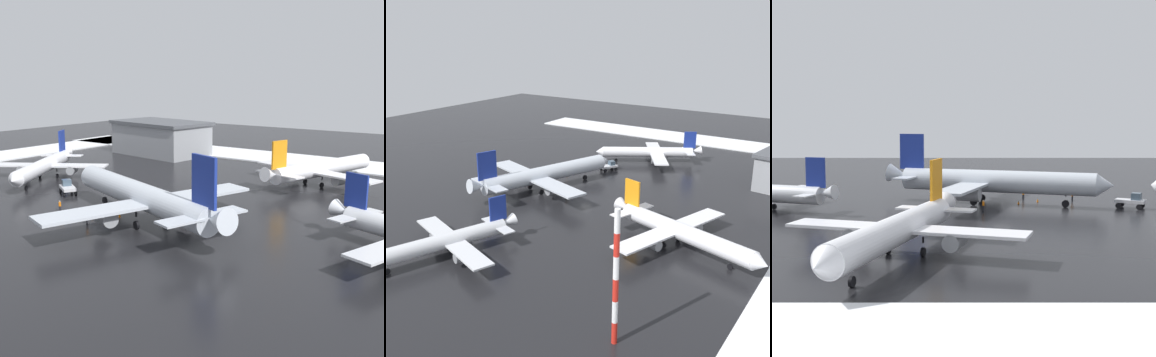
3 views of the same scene
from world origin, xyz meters
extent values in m
plane|color=black|center=(0.00, 0.00, 0.00)|extent=(240.00, 240.00, 0.00)
cube|color=white|center=(0.00, -50.00, 0.16)|extent=(152.00, 16.00, 0.32)
cylinder|color=silver|center=(-0.24, 10.67, 3.79)|extent=(31.95, 13.71, 3.68)
cone|color=silver|center=(16.39, 5.15, 3.79)|extent=(3.56, 4.13, 3.49)
cone|color=silver|center=(-17.07, 16.26, 4.43)|extent=(4.65, 4.18, 3.58)
cube|color=silver|center=(-0.53, 20.11, 3.46)|extent=(8.95, 14.84, 0.39)
cylinder|color=gray|center=(-0.69, 17.88, 2.38)|extent=(4.17, 3.21, 2.16)
cube|color=silver|center=(-6.11, 3.27, 3.46)|extent=(8.95, 14.84, 0.39)
cylinder|color=gray|center=(-4.92, 5.16, 2.38)|extent=(4.17, 3.21, 2.16)
cube|color=navy|center=(-14.61, 15.44, 8.44)|extent=(4.23, 1.73, 6.06)
cube|color=silver|center=(-13.38, 18.45, 4.22)|extent=(4.30, 5.81, 0.26)
cube|color=silver|center=(-15.43, 12.29, 4.22)|extent=(4.30, 5.81, 0.26)
cylinder|color=black|center=(10.54, 7.09, 2.16)|extent=(0.26, 0.26, 0.76)
cylinder|color=black|center=(10.54, 7.09, 0.59)|extent=(1.25, 0.73, 1.19)
cylinder|color=black|center=(-2.57, 13.95, 2.16)|extent=(0.26, 0.26, 0.76)
cylinder|color=black|center=(-2.57, 13.95, 0.59)|extent=(1.25, 0.73, 1.19)
cylinder|color=black|center=(-4.07, 9.43, 2.16)|extent=(0.26, 0.26, 0.76)
cylinder|color=black|center=(-4.07, 9.43, 0.59)|extent=(1.25, 0.73, 1.19)
cone|color=white|center=(26.59, 12.72, 2.88)|extent=(3.30, 3.08, 2.66)
cylinder|color=white|center=(-12.49, -27.98, 3.10)|extent=(10.46, 26.33, 3.01)
cone|color=white|center=(-16.58, -41.73, 3.10)|extent=(3.35, 2.85, 2.86)
cone|color=white|center=(-8.35, -14.05, 3.63)|extent=(3.36, 3.76, 2.93)
cube|color=white|center=(-4.77, -27.50, 2.83)|extent=(12.15, 7.02, 0.32)
cylinder|color=gray|center=(-6.59, -27.42, 1.95)|extent=(2.56, 3.39, 1.77)
cube|color=white|center=(-18.69, -23.36, 2.83)|extent=(12.15, 7.02, 0.32)
cylinder|color=gray|center=(-17.12, -24.29, 1.95)|extent=(2.56, 3.39, 1.77)
cube|color=orange|center=(-8.95, -16.09, 6.91)|extent=(1.32, 3.49, 4.96)
cube|color=white|center=(-6.46, -17.02, 3.45)|extent=(4.73, 3.42, 0.21)
cube|color=white|center=(-11.55, -15.50, 3.45)|extent=(4.73, 3.42, 0.21)
cylinder|color=black|center=(-15.14, -36.89, 1.77)|extent=(0.21, 0.21, 0.62)
cylinder|color=black|center=(-15.14, -36.89, 0.49)|extent=(0.57, 1.02, 0.97)
cylinder|color=black|center=(-9.86, -25.99, 1.77)|extent=(0.21, 0.21, 0.62)
cylinder|color=black|center=(-9.86, -25.99, 0.49)|extent=(0.57, 1.02, 0.97)
cylinder|color=black|center=(-13.60, -24.88, 1.77)|extent=(0.21, 0.21, 0.62)
cylinder|color=black|center=(-13.60, -24.88, 0.49)|extent=(0.57, 1.02, 0.97)
cone|color=silver|center=(-25.70, -0.05, 3.27)|extent=(3.44, 3.10, 2.64)
cube|color=silver|center=(-33.71, 9.58, 2.55)|extent=(6.66, 10.94, 0.29)
cylinder|color=gray|center=(-34.60, 8.19, 1.75)|extent=(3.08, 2.38, 1.59)
cube|color=navy|center=(-27.51, 0.56, 6.22)|extent=(3.11, 1.30, 4.46)
cube|color=silver|center=(-28.43, -1.65, 3.11)|extent=(3.19, 4.29, 0.19)
cube|color=silver|center=(-26.89, 2.88, 3.11)|extent=(3.19, 4.29, 0.19)
cylinder|color=black|center=(-35.25, 5.05, 1.59)|extent=(0.19, 0.19, 0.56)
cylinder|color=black|center=(-35.25, 5.05, 0.44)|extent=(0.92, 0.55, 0.88)
cube|color=silver|center=(20.59, 6.21, 1.15)|extent=(5.09, 4.13, 0.50)
cube|color=#3F5160|center=(21.39, 5.77, 1.95)|extent=(1.95, 1.99, 1.10)
cylinder|color=black|center=(22.47, 6.31, 0.45)|extent=(0.94, 0.71, 0.90)
cylinder|color=black|center=(21.52, 4.57, 0.45)|extent=(0.94, 0.71, 0.90)
cylinder|color=black|center=(19.65, 7.86, 0.45)|extent=(0.94, 0.71, 0.90)
cylinder|color=black|center=(18.70, 6.12, 0.45)|extent=(0.94, 0.71, 0.90)
cylinder|color=black|center=(4.81, 16.17, 0.42)|extent=(0.16, 0.16, 0.85)
cylinder|color=black|center=(4.61, 16.19, 0.42)|extent=(0.16, 0.16, 0.85)
cylinder|color=orange|center=(4.71, 16.18, 1.16)|extent=(0.36, 0.36, 0.62)
sphere|color=tan|center=(4.71, 16.18, 1.59)|extent=(0.24, 0.24, 0.24)
cylinder|color=black|center=(-2.59, 3.44, 0.42)|extent=(0.16, 0.16, 0.85)
cylinder|color=black|center=(-2.79, 3.47, 0.42)|extent=(0.16, 0.16, 0.85)
cylinder|color=orange|center=(-2.69, 3.45, 1.16)|extent=(0.36, 0.36, 0.62)
sphere|color=tan|center=(-2.69, 3.45, 1.59)|extent=(0.24, 0.24, 0.24)
cylinder|color=black|center=(12.83, 14.15, 0.42)|extent=(0.16, 0.16, 0.85)
cylinder|color=black|center=(12.98, 14.29, 0.42)|extent=(0.16, 0.16, 0.85)
cylinder|color=orange|center=(12.90, 14.22, 1.16)|extent=(0.36, 0.36, 0.62)
sphere|color=tan|center=(12.90, 14.22, 1.59)|extent=(0.24, 0.24, 0.24)
cone|color=orange|center=(3.41, 11.04, 0.28)|extent=(0.36, 0.36, 0.55)
cone|color=orange|center=(6.86, 13.28, 0.28)|extent=(0.36, 0.36, 0.55)
camera|label=1|loc=(-45.04, 59.94, 20.19)|focal=45.00mm
camera|label=2|loc=(-84.71, -54.64, 37.07)|focal=45.00mm
camera|label=3|loc=(-5.64, -85.44, 14.41)|focal=55.00mm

